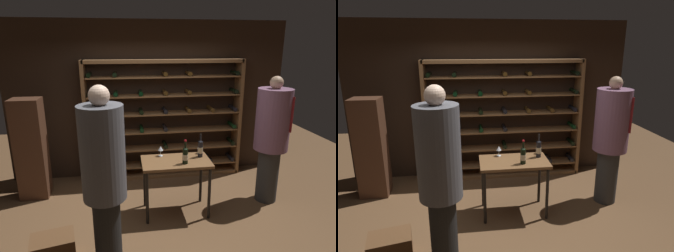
# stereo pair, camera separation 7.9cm
# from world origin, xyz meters

# --- Properties ---
(ground_plane) EXTENTS (9.59, 9.59, 0.00)m
(ground_plane) POSITION_xyz_m (0.00, 0.00, 0.00)
(ground_plane) COLOR brown
(back_wall) EXTENTS (5.08, 0.10, 2.85)m
(back_wall) POSITION_xyz_m (0.00, 1.79, 1.42)
(back_wall) COLOR #332319
(back_wall) RESTS_ON ground
(wine_rack) EXTENTS (2.85, 0.32, 2.18)m
(wine_rack) POSITION_xyz_m (0.25, 1.58, 1.08)
(wine_rack) COLOR brown
(wine_rack) RESTS_ON ground
(tasting_table) EXTENTS (0.98, 0.57, 0.83)m
(tasting_table) POSITION_xyz_m (0.23, 0.28, 0.72)
(tasting_table) COLOR brown
(tasting_table) RESTS_ON ground
(person_host_in_suit) EXTENTS (0.51, 0.51, 1.99)m
(person_host_in_suit) POSITION_xyz_m (1.73, 0.42, 1.10)
(person_host_in_suit) COLOR #2F2F2F
(person_host_in_suit) RESTS_ON ground
(person_bystander_dark_jacket) EXTENTS (0.45, 0.45, 2.06)m
(person_bystander_dark_jacket) POSITION_xyz_m (-0.70, -0.75, 1.15)
(person_bystander_dark_jacket) COLOR black
(person_bystander_dark_jacket) RESTS_ON ground
(wine_crate) EXTENTS (0.54, 0.43, 0.31)m
(wine_crate) POSITION_xyz_m (-1.34, -0.51, 0.15)
(wine_crate) COLOR brown
(wine_crate) RESTS_ON ground
(display_cabinet) EXTENTS (0.44, 0.36, 1.63)m
(display_cabinet) POSITION_xyz_m (-1.97, 1.11, 0.82)
(display_cabinet) COLOR #4C2D1E
(display_cabinet) RESTS_ON ground
(wine_bottle_amber_reserve) EXTENTS (0.08, 0.08, 0.35)m
(wine_bottle_amber_reserve) POSITION_xyz_m (0.61, 0.37, 0.96)
(wine_bottle_amber_reserve) COLOR black
(wine_bottle_amber_reserve) RESTS_ON tasting_table
(wine_bottle_green_slim) EXTENTS (0.08, 0.08, 0.34)m
(wine_bottle_green_slim) POSITION_xyz_m (0.34, 0.16, 0.95)
(wine_bottle_green_slim) COLOR black
(wine_bottle_green_slim) RESTS_ON tasting_table
(wine_glass_stemmed_right) EXTENTS (0.08, 0.08, 0.15)m
(wine_glass_stemmed_right) POSITION_xyz_m (0.64, 0.50, 0.93)
(wine_glass_stemmed_right) COLOR silver
(wine_glass_stemmed_right) RESTS_ON tasting_table
(wine_glass_stemmed_center) EXTENTS (0.08, 0.08, 0.15)m
(wine_glass_stemmed_center) POSITION_xyz_m (0.03, 0.49, 0.94)
(wine_glass_stemmed_center) COLOR silver
(wine_glass_stemmed_center) RESTS_ON tasting_table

